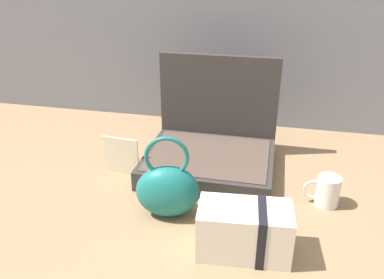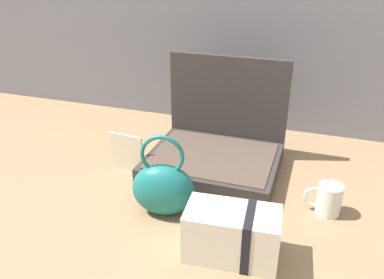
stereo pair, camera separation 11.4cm
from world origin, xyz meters
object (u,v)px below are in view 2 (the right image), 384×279
at_px(open_suitcase, 217,147).
at_px(info_card_left, 126,152).
at_px(teal_pouch_handbag, 163,188).
at_px(cream_toiletry_bag, 233,234).
at_px(coffee_mug, 328,199).

relative_size(open_suitcase, info_card_left, 3.25).
xyz_separation_m(teal_pouch_handbag, cream_toiletry_bag, (0.22, -0.11, -0.02)).
distance_m(teal_pouch_handbag, cream_toiletry_bag, 0.25).
relative_size(open_suitcase, teal_pouch_handbag, 1.73).
bearing_deg(info_card_left, teal_pouch_handbag, -36.41).
height_order(open_suitcase, teal_pouch_handbag, open_suitcase).
distance_m(open_suitcase, info_card_left, 0.31).
distance_m(open_suitcase, cream_toiletry_bag, 0.44).
xyz_separation_m(teal_pouch_handbag, coffee_mug, (0.44, 0.15, -0.04)).
xyz_separation_m(cream_toiletry_bag, coffee_mug, (0.21, 0.25, -0.02)).
distance_m(cream_toiletry_bag, info_card_left, 0.53).
bearing_deg(teal_pouch_handbag, open_suitcase, 77.46).
xyz_separation_m(open_suitcase, teal_pouch_handbag, (-0.07, -0.31, 0.01)).
bearing_deg(coffee_mug, open_suitcase, 156.55).
bearing_deg(cream_toiletry_bag, coffee_mug, 50.08).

